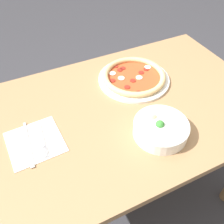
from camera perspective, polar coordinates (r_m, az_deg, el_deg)
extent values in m
plane|color=#333338|center=(1.63, 1.40, -17.53)|extent=(8.00, 8.00, 0.00)
cube|color=#99724C|center=(1.05, 2.08, 0.34)|extent=(1.27, 0.78, 0.03)
cylinder|color=olive|center=(1.74, 13.63, 4.41)|extent=(0.06, 0.06, 0.69)
cylinder|color=white|center=(1.18, 5.00, 7.51)|extent=(0.33, 0.33, 0.01)
torus|color=#DBB77A|center=(1.17, 5.05, 8.24)|extent=(0.29, 0.29, 0.03)
cylinder|color=#B74723|center=(1.18, 5.02, 7.85)|extent=(0.26, 0.26, 0.01)
cylinder|color=maroon|center=(1.11, 3.50, 5.71)|extent=(0.03, 0.03, 0.00)
cylinder|color=maroon|center=(1.15, 4.79, 7.18)|extent=(0.03, 0.03, 0.00)
cylinder|color=maroon|center=(1.21, 1.78, 9.59)|extent=(0.03, 0.03, 0.00)
cylinder|color=maroon|center=(1.24, 0.82, 10.41)|extent=(0.03, 0.03, 0.00)
cylinder|color=maroon|center=(1.15, 0.14, 7.20)|extent=(0.03, 0.03, 0.00)
cylinder|color=maroon|center=(1.23, 2.48, 9.97)|extent=(0.03, 0.03, 0.00)
cylinder|color=maroon|center=(1.23, 7.83, 9.68)|extent=(0.03, 0.03, 0.00)
cylinder|color=maroon|center=(1.09, 6.16, 4.41)|extent=(0.03, 0.03, 0.00)
cylinder|color=maroon|center=(1.21, 6.70, 8.96)|extent=(0.03, 0.03, 0.00)
ellipsoid|color=silver|center=(1.19, 0.12, 8.86)|extent=(0.03, 0.03, 0.01)
ellipsoid|color=silver|center=(1.17, 6.23, 7.87)|extent=(0.03, 0.03, 0.01)
ellipsoid|color=silver|center=(1.16, 2.14, 7.77)|extent=(0.03, 0.03, 0.01)
ellipsoid|color=silver|center=(1.24, 8.15, 10.12)|extent=(0.03, 0.03, 0.01)
cylinder|color=white|center=(0.94, 11.05, -3.81)|extent=(0.20, 0.20, 0.05)
torus|color=white|center=(0.93, 11.23, -2.93)|extent=(0.21, 0.21, 0.01)
ellipsoid|color=#998466|center=(0.92, 11.92, -4.02)|extent=(0.04, 0.03, 0.02)
ellipsoid|color=tan|center=(0.95, 9.55, -1.37)|extent=(0.04, 0.04, 0.02)
ellipsoid|color=tan|center=(0.89, 11.13, -6.45)|extent=(0.04, 0.04, 0.02)
ellipsoid|color=tan|center=(0.90, 8.11, -5.08)|extent=(0.04, 0.04, 0.02)
ellipsoid|color=tan|center=(0.95, 9.45, -1.28)|extent=(0.02, 0.03, 0.02)
ellipsoid|color=#998466|center=(0.90, 7.26, -5.03)|extent=(0.03, 0.04, 0.02)
ellipsoid|color=tan|center=(0.91, 14.88, -5.81)|extent=(0.04, 0.03, 0.02)
sphere|color=#388433|center=(0.92, 10.90, -2.80)|extent=(0.03, 0.03, 0.03)
cube|color=white|center=(0.96, -17.19, -6.55)|extent=(0.20, 0.20, 0.00)
cube|color=silver|center=(0.98, -15.86, -4.73)|extent=(0.02, 0.12, 0.00)
cube|color=silver|center=(0.92, -15.34, -8.79)|extent=(0.01, 0.05, 0.00)
cube|color=silver|center=(0.92, -15.08, -8.72)|extent=(0.01, 0.05, 0.00)
cube|color=silver|center=(0.92, -14.82, -8.65)|extent=(0.01, 0.05, 0.00)
cube|color=silver|center=(0.92, -14.56, -8.59)|extent=(0.01, 0.05, 0.00)
cube|color=silver|center=(1.00, -19.08, -4.11)|extent=(0.02, 0.09, 0.01)
cube|color=silver|center=(0.93, -18.26, -8.85)|extent=(0.03, 0.13, 0.00)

